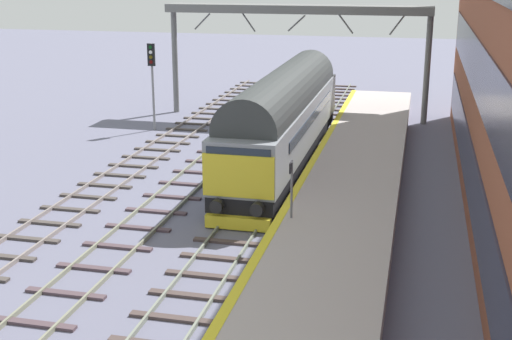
% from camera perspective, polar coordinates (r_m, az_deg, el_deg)
% --- Properties ---
extents(ground_plane, '(140.00, 140.00, 0.00)m').
position_cam_1_polar(ground_plane, '(28.06, 0.01, -2.86)').
color(ground_plane, slate).
rests_on(ground_plane, ground).
extents(track_main, '(2.50, 60.00, 0.15)m').
position_cam_1_polar(track_main, '(28.04, 0.01, -2.75)').
color(track_main, gray).
rests_on(track_main, ground).
extents(track_adjacent_west, '(2.50, 60.00, 0.15)m').
position_cam_1_polar(track_adjacent_west, '(29.04, -6.90, -2.19)').
color(track_adjacent_west, gray).
rests_on(track_adjacent_west, ground).
extents(track_adjacent_far_west, '(2.50, 60.00, 0.15)m').
position_cam_1_polar(track_adjacent_far_west, '(30.34, -12.94, -1.68)').
color(track_adjacent_far_west, gray).
rests_on(track_adjacent_far_west, ground).
extents(station_platform, '(4.00, 44.00, 1.01)m').
position_cam_1_polar(station_platform, '(27.34, 7.37, -2.42)').
color(station_platform, '#B7ACA8').
rests_on(station_platform, ground).
extents(diesel_locomotive, '(2.74, 17.51, 4.68)m').
position_cam_1_polar(diesel_locomotive, '(32.81, 2.33, 4.47)').
color(diesel_locomotive, black).
rests_on(diesel_locomotive, ground).
extents(signal_post_mid, '(0.44, 0.22, 5.03)m').
position_cam_1_polar(signal_post_mid, '(40.62, -8.51, 7.76)').
color(signal_post_mid, gray).
rests_on(signal_post_mid, ground).
extents(platform_number_sign, '(0.10, 0.44, 1.97)m').
position_cam_1_polar(platform_number_sign, '(23.37, 2.92, -0.90)').
color(platform_number_sign, slate).
rests_on(platform_number_sign, station_platform).
extents(overhead_footbridge, '(16.29, 2.00, 6.99)m').
position_cam_1_polar(overhead_footbridge, '(43.38, 3.36, 12.62)').
color(overhead_footbridge, slate).
rests_on(overhead_footbridge, ground).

